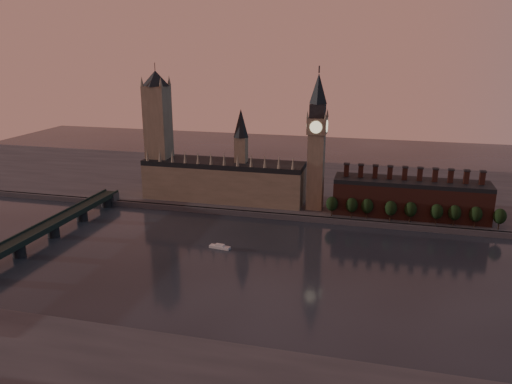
% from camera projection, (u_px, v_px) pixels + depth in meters
% --- Properties ---
extents(ground, '(900.00, 900.00, 0.00)m').
position_uv_depth(ground, '(271.00, 271.00, 286.66)').
color(ground, black).
rests_on(ground, ground).
extents(north_bank, '(900.00, 182.00, 4.00)m').
position_uv_depth(north_bank, '(314.00, 187.00, 451.68)').
color(north_bank, '#4D4E53').
rests_on(north_bank, ground).
extents(palace_of_westminster, '(130.00, 30.30, 74.00)m').
position_uv_depth(palace_of_westminster, '(224.00, 178.00, 402.65)').
color(palace_of_westminster, gray).
rests_on(palace_of_westminster, north_bank).
extents(victoria_tower, '(24.00, 24.00, 108.00)m').
position_uv_depth(victoria_tower, '(158.00, 130.00, 405.31)').
color(victoria_tower, gray).
rests_on(victoria_tower, north_bank).
extents(big_ben, '(15.00, 15.00, 107.00)m').
position_uv_depth(big_ben, '(317.00, 141.00, 370.59)').
color(big_ben, gray).
rests_on(big_ben, north_bank).
extents(chimney_block, '(110.00, 25.00, 37.00)m').
position_uv_depth(chimney_block, '(410.00, 198.00, 365.04)').
color(chimney_block, '#50261E').
rests_on(chimney_block, north_bank).
extents(embankment_tree_0, '(8.60, 8.60, 14.88)m').
position_uv_depth(embankment_tree_0, '(332.00, 204.00, 365.02)').
color(embankment_tree_0, black).
rests_on(embankment_tree_0, north_bank).
extents(embankment_tree_1, '(8.60, 8.60, 14.88)m').
position_uv_depth(embankment_tree_1, '(352.00, 205.00, 361.92)').
color(embankment_tree_1, black).
rests_on(embankment_tree_1, north_bank).
extents(embankment_tree_2, '(8.60, 8.60, 14.88)m').
position_uv_depth(embankment_tree_2, '(367.00, 206.00, 359.78)').
color(embankment_tree_2, black).
rests_on(embankment_tree_2, north_bank).
extents(embankment_tree_3, '(8.60, 8.60, 14.88)m').
position_uv_depth(embankment_tree_3, '(391.00, 208.00, 354.97)').
color(embankment_tree_3, black).
rests_on(embankment_tree_3, north_bank).
extents(embankment_tree_4, '(8.60, 8.60, 14.88)m').
position_uv_depth(embankment_tree_4, '(411.00, 209.00, 352.30)').
color(embankment_tree_4, black).
rests_on(embankment_tree_4, north_bank).
extents(embankment_tree_5, '(8.60, 8.60, 14.88)m').
position_uv_depth(embankment_tree_5, '(437.00, 211.00, 347.96)').
color(embankment_tree_5, black).
rests_on(embankment_tree_5, north_bank).
extents(embankment_tree_6, '(8.60, 8.60, 14.88)m').
position_uv_depth(embankment_tree_6, '(455.00, 213.00, 345.45)').
color(embankment_tree_6, black).
rests_on(embankment_tree_6, north_bank).
extents(embankment_tree_7, '(8.60, 8.60, 14.88)m').
position_uv_depth(embankment_tree_7, '(476.00, 214.00, 342.33)').
color(embankment_tree_7, black).
rests_on(embankment_tree_7, north_bank).
extents(embankment_tree_8, '(8.60, 8.60, 14.88)m').
position_uv_depth(embankment_tree_8, '(500.00, 216.00, 338.17)').
color(embankment_tree_8, black).
rests_on(embankment_tree_8, north_bank).
extents(westminster_bridge, '(14.00, 200.00, 11.55)m').
position_uv_depth(westminster_bridge, '(33.00, 237.00, 318.67)').
color(westminster_bridge, black).
rests_on(westminster_bridge, ground).
extents(river_boat, '(14.13, 5.79, 2.74)m').
position_uv_depth(river_boat, '(220.00, 247.00, 319.03)').
color(river_boat, silver).
rests_on(river_boat, ground).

